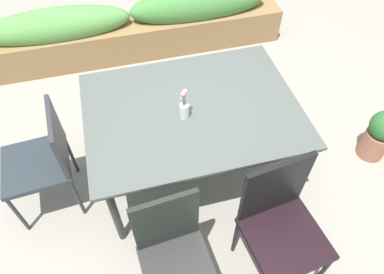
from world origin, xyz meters
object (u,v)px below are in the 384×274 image
(chair_near_right, at_px, (280,220))
(planter_box, at_px, (133,28))
(chair_end_left, at_px, (44,157))
(flower_vase, at_px, (184,107))
(dining_table, at_px, (192,114))
(potted_plant, at_px, (380,134))
(chair_near_left, at_px, (173,251))

(chair_near_right, xyz_separation_m, planter_box, (-0.54, 2.64, -0.23))
(chair_end_left, relative_size, planter_box, 0.27)
(chair_near_right, xyz_separation_m, flower_vase, (-0.40, 0.82, 0.29))
(dining_table, relative_size, chair_end_left, 1.70)
(potted_plant, bearing_deg, chair_end_left, 174.68)
(dining_table, height_order, potted_plant, dining_table)
(chair_near_left, xyz_separation_m, planter_box, (0.14, 2.65, -0.19))
(chair_near_right, height_order, chair_end_left, chair_near_right)
(chair_near_left, height_order, planter_box, chair_near_left)
(dining_table, height_order, chair_near_right, chair_near_right)
(planter_box, relative_size, potted_plant, 6.80)
(dining_table, distance_m, planter_box, 1.81)
(chair_near_left, bearing_deg, dining_table, -116.14)
(planter_box, bearing_deg, dining_table, -83.24)
(planter_box, bearing_deg, chair_near_right, -78.42)
(chair_near_right, distance_m, chair_end_left, 1.68)
(planter_box, bearing_deg, chair_end_left, -116.74)
(chair_near_left, xyz_separation_m, flower_vase, (0.28, 0.83, 0.32))
(chair_end_left, bearing_deg, chair_near_left, -144.69)
(dining_table, height_order, chair_near_left, chair_near_left)
(planter_box, bearing_deg, potted_plant, -48.02)
(chair_near_right, relative_size, flower_vase, 4.00)
(dining_table, xyz_separation_m, chair_end_left, (-1.09, 0.01, -0.16))
(chair_near_right, distance_m, planter_box, 2.71)
(chair_near_right, height_order, flower_vase, flower_vase)
(chair_end_left, xyz_separation_m, flower_vase, (1.02, -0.07, 0.31))
(planter_box, bearing_deg, flower_vase, -85.70)
(planter_box, height_order, potted_plant, planter_box)
(chair_near_right, xyz_separation_m, potted_plant, (1.26, 0.64, -0.29))
(chair_near_right, bearing_deg, planter_box, -85.70)
(chair_end_left, xyz_separation_m, potted_plant, (2.68, -0.25, -0.27))
(chair_near_left, bearing_deg, chair_end_left, -55.26)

